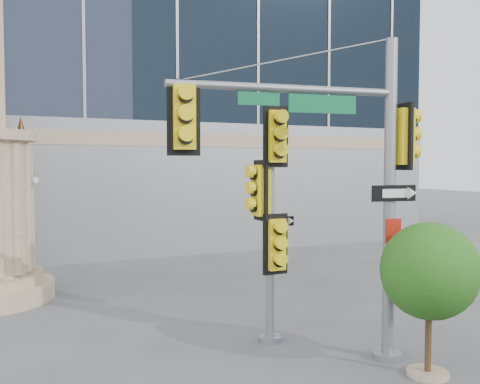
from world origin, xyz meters
name	(u,v)px	position (x,y,z in m)	size (l,w,h in m)	color
ground	(309,373)	(0.00, 0.00, 0.00)	(120.00, 120.00, 0.00)	#545456
main_signal_pole	(338,162)	(0.74, 0.16, 4.14)	(5.15, 1.16, 6.69)	slate
secondary_signal_pole	(270,203)	(0.14, 1.88, 3.23)	(0.93, 0.70, 5.49)	slate
street_tree	(430,275)	(2.07, -1.05, 1.97)	(1.92, 1.88, 3.00)	tan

